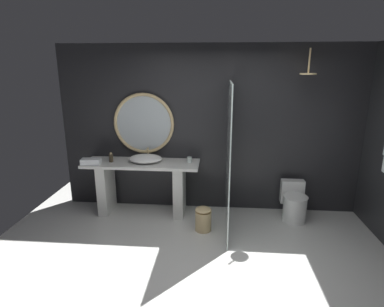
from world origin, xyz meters
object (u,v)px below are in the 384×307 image
tumbler_cup (189,160)px  round_wall_mirror (144,124)px  rain_shower_head (308,72)px  waste_bin (203,219)px  toilet (294,204)px  vessel_sink (145,159)px  soap_dispenser (111,158)px  folded_hand_towel (91,162)px

tumbler_cup → round_wall_mirror: bearing=165.1°
rain_shower_head → waste_bin: rain_shower_head is taller
round_wall_mirror → rain_shower_head: bearing=-7.0°
rain_shower_head → toilet: 1.94m
rain_shower_head → vessel_sink: bearing=178.8°
vessel_sink → toilet: 2.37m
vessel_sink → tumbler_cup: vessel_sink is taller
soap_dispenser → toilet: (2.81, -0.02, -0.65)m
tumbler_cup → rain_shower_head: (1.63, -0.09, 1.31)m
vessel_sink → toilet: vessel_sink is taller
vessel_sink → rain_shower_head: rain_shower_head is taller
waste_bin → folded_hand_towel: 1.88m
tumbler_cup → soap_dispenser: size_ratio=0.56×
round_wall_mirror → tumbler_cup: bearing=-14.9°
tumbler_cup → soap_dispenser: 1.21m
tumbler_cup → folded_hand_towel: size_ratio=0.29×
tumbler_cup → toilet: bearing=-3.6°
waste_bin → folded_hand_towel: folded_hand_towel is taller
vessel_sink → soap_dispenser: vessel_sink is taller
soap_dispenser → round_wall_mirror: bearing=30.8°
vessel_sink → waste_bin: size_ratio=1.45×
waste_bin → tumbler_cup: bearing=114.1°
folded_hand_towel → toilet: bearing=2.5°
tumbler_cup → rain_shower_head: 2.09m
round_wall_mirror → folded_hand_towel: size_ratio=3.38×
tumbler_cup → folded_hand_towel: 1.49m
vessel_sink → soap_dispenser: 0.53m
vessel_sink → rain_shower_head: 2.65m
soap_dispenser → round_wall_mirror: size_ratio=0.15×
toilet → folded_hand_towel: 3.13m
vessel_sink → toilet: size_ratio=0.90×
soap_dispenser → rain_shower_head: size_ratio=0.43×
rain_shower_head → folded_hand_towel: (-3.10, -0.14, -1.31)m
tumbler_cup → round_wall_mirror: size_ratio=0.09×
soap_dispenser → round_wall_mirror: (0.47, 0.28, 0.49)m
soap_dispenser → toilet: size_ratio=0.26×
round_wall_mirror → folded_hand_towel: (-0.73, -0.43, -0.51)m
soap_dispenser → waste_bin: size_ratio=0.42×
vessel_sink → toilet: (2.28, -0.06, -0.64)m
tumbler_cup → rain_shower_head: rain_shower_head is taller
soap_dispenser → folded_hand_towel: soap_dispenser is taller
tumbler_cup → toilet: 1.72m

